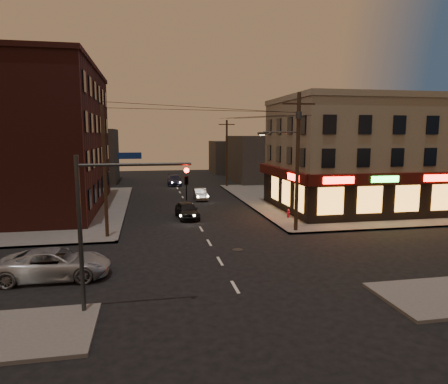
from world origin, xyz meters
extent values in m
plane|color=black|center=(0.00, 0.00, 0.00)|extent=(120.00, 120.00, 0.00)
cube|color=#514F4C|center=(18.00, 19.00, 0.07)|extent=(24.00, 28.00, 0.15)
cube|color=gray|center=(16.00, 13.50, 5.15)|extent=(15.00, 12.00, 10.00)
cube|color=gray|center=(16.00, 13.50, 10.40)|extent=(15.20, 12.20, 0.50)
cube|color=black|center=(16.00, 7.55, 1.85)|extent=(15.12, 0.25, 3.40)
cube|color=black|center=(8.55, 13.50, 1.85)|extent=(0.25, 12.12, 3.40)
cube|color=#3E0E0A|center=(16.00, 7.25, 3.65)|extent=(15.60, 0.50, 0.90)
cube|color=#3E0E0A|center=(8.25, 13.50, 3.65)|extent=(0.50, 12.60, 0.90)
cube|color=#FF140C|center=(10.70, 6.98, 3.65)|extent=(2.60, 0.06, 0.55)
cube|color=#FF140C|center=(19.50, 6.98, 3.65)|extent=(2.60, 0.06, 0.55)
cube|color=#26FF3F|center=(14.70, 6.98, 3.65)|extent=(2.40, 0.06, 0.50)
cube|color=#FF140C|center=(7.98, 9.70, 3.65)|extent=(0.06, 2.60, 0.55)
cube|color=#FFA138|center=(15.40, 7.40, 1.95)|extent=(12.40, 0.08, 2.20)
cube|color=#FFA138|center=(8.40, 12.50, 1.95)|extent=(0.08, 8.40, 2.20)
cube|color=#441A15|center=(-14.50, 19.00, 6.65)|extent=(12.00, 20.00, 13.00)
cube|color=#3F3D3A|center=(14.00, 38.00, 3.50)|extent=(10.00, 12.00, 7.00)
cube|color=#3F3D3A|center=(-13.00, 42.00, 4.00)|extent=(9.00, 10.00, 8.00)
cube|color=#3F3D3A|center=(12.00, 52.00, 3.00)|extent=(8.00, 8.00, 6.00)
cylinder|color=#382619|center=(6.80, 5.80, 5.15)|extent=(0.28, 0.28, 10.00)
cube|color=#382619|center=(6.80, 5.80, 9.35)|extent=(2.40, 0.12, 0.12)
cylinder|color=#333538|center=(6.80, 5.80, 8.55)|extent=(0.44, 0.44, 0.50)
cylinder|color=#333538|center=(5.50, 5.80, 7.35)|extent=(2.60, 0.10, 0.10)
cube|color=#333538|center=(4.10, 5.80, 7.25)|extent=(0.60, 0.25, 0.18)
cube|color=#FFD88C|center=(4.10, 5.80, 7.15)|extent=(0.35, 0.15, 0.04)
cylinder|color=#382619|center=(6.80, 32.00, 4.65)|extent=(0.26, 0.26, 9.00)
cylinder|color=#382619|center=(-6.80, 6.50, 4.65)|extent=(0.24, 0.24, 9.00)
cylinder|color=#333538|center=(-6.60, -5.60, 3.20)|extent=(0.18, 0.18, 6.40)
cylinder|color=#333538|center=(-4.40, -5.60, 6.00)|extent=(4.40, 0.12, 0.12)
imported|color=black|center=(-2.40, -5.60, 5.50)|extent=(0.16, 0.20, 1.00)
sphere|color=#FF0C05|center=(-2.40, -5.72, 5.75)|extent=(0.20, 0.20, 0.20)
cube|color=navy|center=(-4.60, -5.60, 6.35)|extent=(0.90, 0.05, 0.25)
imported|color=#96979E|center=(-8.62, -1.13, 0.75)|extent=(5.47, 2.60, 1.51)
imported|color=black|center=(-0.67, 12.18, 0.72)|extent=(2.05, 4.34, 1.43)
imported|color=#66635F|center=(1.79, 21.93, 0.63)|extent=(1.40, 3.83, 1.25)
imported|color=#1D203A|center=(-0.15, 35.70, 0.72)|extent=(2.18, 5.01, 1.44)
cylinder|color=maroon|center=(7.80, 10.18, 0.44)|extent=(0.21, 0.21, 0.58)
sphere|color=maroon|center=(7.80, 10.18, 0.76)|extent=(0.23, 0.23, 0.23)
cylinder|color=maroon|center=(7.80, 10.18, 0.55)|extent=(0.31, 0.12, 0.12)
cylinder|color=maroon|center=(7.80, 10.18, 0.55)|extent=(0.12, 0.31, 0.12)
camera|label=1|loc=(-3.94, -21.65, 7.16)|focal=32.00mm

